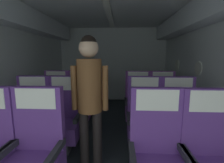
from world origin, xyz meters
The scene contains 14 objects.
ground centered at (0.00, 2.64, -0.01)m, with size 3.55×5.67×0.02m, color #23282D.
fuselage_shell centered at (0.00, 2.90, 1.64)m, with size 3.43×5.32×2.32m.
seat_a_left_aisle centered at (-0.57, 1.60, 0.47)m, with size 0.52×0.47×1.11m.
seat_a_right_aisle centered at (1.06, 1.59, 0.47)m, with size 0.52×0.47×1.11m.
seat_a_right_window centered at (0.58, 1.61, 0.47)m, with size 0.52×0.47×1.11m.
seat_b_left_window centered at (-1.07, 2.42, 0.47)m, with size 0.52×0.47×1.11m.
seat_b_left_aisle centered at (-0.59, 2.44, 0.47)m, with size 0.52×0.47×1.11m.
seat_b_right_aisle centered at (1.06, 2.43, 0.47)m, with size 0.52×0.47×1.11m.
seat_b_right_window centered at (0.59, 2.44, 0.47)m, with size 0.52×0.47×1.11m.
seat_c_left_window centered at (-1.06, 3.26, 0.47)m, with size 0.52×0.47×1.11m.
seat_c_left_aisle centered at (-0.58, 3.28, 0.47)m, with size 0.52×0.47×1.11m.
seat_c_right_aisle centered at (1.06, 3.26, 0.47)m, with size 0.52×0.47×1.11m.
seat_c_right_window centered at (0.58, 3.25, 0.47)m, with size 0.52×0.47×1.11m.
flight_attendant centered at (-0.12, 2.03, 1.01)m, with size 0.43×0.28×1.63m.
Camera 1 is at (0.23, 0.27, 1.41)m, focal length 25.29 mm.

